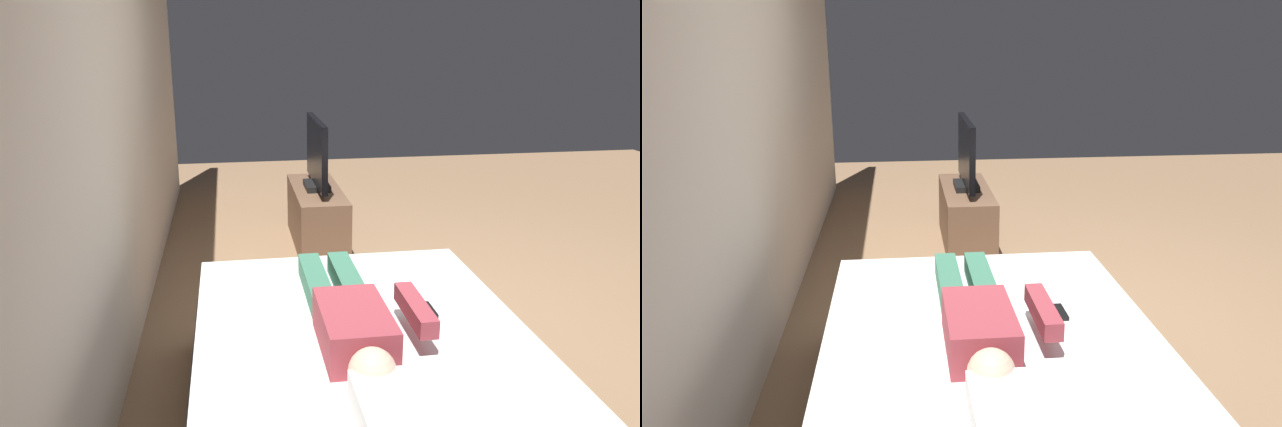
# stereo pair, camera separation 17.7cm
# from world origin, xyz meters

# --- Properties ---
(ground_plane) EXTENTS (10.00, 10.00, 0.00)m
(ground_plane) POSITION_xyz_m (0.00, 0.00, 0.00)
(ground_plane) COLOR #8C6B4C
(back_wall) EXTENTS (6.40, 0.10, 2.80)m
(back_wall) POSITION_xyz_m (0.40, 1.79, 1.40)
(back_wall) COLOR beige
(back_wall) RESTS_ON ground
(bed) EXTENTS (2.03, 1.55, 0.54)m
(bed) POSITION_xyz_m (-1.08, 0.60, 0.26)
(bed) COLOR #333338
(bed) RESTS_ON ground
(pillow) EXTENTS (0.48, 0.34, 0.12)m
(pillow) POSITION_xyz_m (-1.78, 0.60, 0.60)
(pillow) COLOR white
(pillow) RESTS_ON bed
(person) EXTENTS (1.26, 0.46, 0.18)m
(person) POSITION_xyz_m (-1.06, 0.66, 0.62)
(person) COLOR #993842
(person) RESTS_ON bed
(remote) EXTENTS (0.15, 0.04, 0.02)m
(remote) POSITION_xyz_m (-0.90, 0.25, 0.55)
(remote) COLOR black
(remote) RESTS_ON bed
(tv_stand) EXTENTS (1.10, 0.40, 0.50)m
(tv_stand) POSITION_xyz_m (1.56, 0.43, 0.25)
(tv_stand) COLOR brown
(tv_stand) RESTS_ON ground
(tv) EXTENTS (0.88, 0.20, 0.59)m
(tv) POSITION_xyz_m (1.56, 0.43, 0.78)
(tv) COLOR black
(tv) RESTS_ON tv_stand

